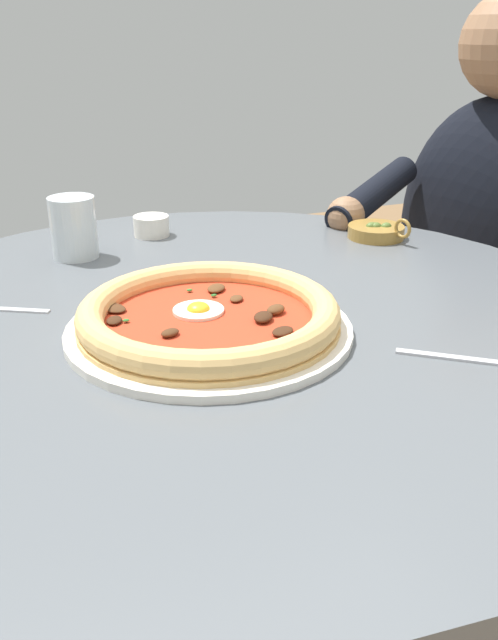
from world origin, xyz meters
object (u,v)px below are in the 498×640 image
at_px(ramekin_capers, 151,225).
at_px(pizza_on_plate, 209,318).
at_px(fork_utensil, 473,360).
at_px(olive_pan, 377,231).
at_px(water_glass, 74,230).
at_px(dining_table, 226,412).
at_px(diner_person, 473,314).

bearing_deg(ramekin_capers, pizza_on_plate, -96.21).
distance_m(ramekin_capers, fork_utensil, 0.64).
bearing_deg(olive_pan, fork_utensil, -109.84).
bearing_deg(water_glass, ramekin_capers, 26.54).
bearing_deg(ramekin_capers, olive_pan, -24.87).
height_order(dining_table, fork_utensil, fork_utensil).
height_order(dining_table, olive_pan, olive_pan).
distance_m(olive_pan, diner_person, 0.41).
distance_m(pizza_on_plate, water_glass, 0.37).
bearing_deg(dining_table, pizza_on_plate, -126.48).
xyz_separation_m(water_glass, fork_utensil, (0.34, -0.54, -0.04)).
relative_size(water_glass, diner_person, 0.08).
distance_m(water_glass, fork_utensil, 0.64).
xyz_separation_m(water_glass, diner_person, (0.82, -0.00, -0.27)).
distance_m(pizza_on_plate, diner_person, 0.84).
relative_size(olive_pan, diner_person, 0.10).
relative_size(dining_table, diner_person, 0.91).
bearing_deg(dining_table, fork_utensil, -49.30).
bearing_deg(pizza_on_plate, fork_utensil, -37.12).
xyz_separation_m(ramekin_capers, olive_pan, (0.35, -0.16, -0.01)).
xyz_separation_m(ramekin_capers, diner_person, (0.68, -0.07, -0.25)).
bearing_deg(pizza_on_plate, dining_table, 53.52).
bearing_deg(ramekin_capers, fork_utensil, -72.43).
distance_m(dining_table, fork_utensil, 0.34).
height_order(water_glass, olive_pan, water_glass).
bearing_deg(diner_person, dining_table, -156.15).
bearing_deg(water_glass, diner_person, -0.21).
xyz_separation_m(ramekin_capers, fork_utensil, (0.19, -0.61, -0.02)).
xyz_separation_m(pizza_on_plate, olive_pan, (0.40, 0.26, -0.01)).
bearing_deg(olive_pan, ramekin_capers, 155.13).
bearing_deg(fork_utensil, dining_table, 130.70).
relative_size(dining_table, water_glass, 10.90).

